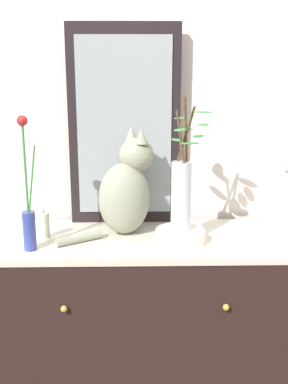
% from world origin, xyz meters
% --- Properties ---
extents(wall_back, '(4.40, 0.08, 2.60)m').
position_xyz_m(wall_back, '(0.00, 0.29, 1.30)').
color(wall_back, silver).
rests_on(wall_back, ground_plane).
extents(sideboard, '(1.28, 0.45, 0.81)m').
position_xyz_m(sideboard, '(0.00, -0.00, 0.41)').
color(sideboard, black).
rests_on(sideboard, ground_plane).
extents(mirror_leaning, '(0.45, 0.03, 0.80)m').
position_xyz_m(mirror_leaning, '(-0.07, 0.19, 1.21)').
color(mirror_leaning, black).
rests_on(mirror_leaning, sideboard).
extents(cat_sitting, '(0.39, 0.29, 0.41)m').
position_xyz_m(cat_sitting, '(-0.07, 0.06, 0.99)').
color(cat_sitting, gray).
rests_on(cat_sitting, sideboard).
extents(vase_slim_green, '(0.06, 0.05, 0.48)m').
position_xyz_m(vase_slim_green, '(-0.41, -0.12, 0.95)').
color(vase_slim_green, '#313F90').
rests_on(vase_slim_green, sideboard).
extents(bowl_porcelain, '(0.18, 0.18, 0.05)m').
position_xyz_m(bowl_porcelain, '(0.13, -0.06, 0.84)').
color(bowl_porcelain, white).
rests_on(bowl_porcelain, sideboard).
extents(vase_glass_clear, '(0.15, 0.22, 0.49)m').
position_xyz_m(vase_glass_clear, '(0.14, -0.06, 1.02)').
color(vase_glass_clear, silver).
rests_on(vase_glass_clear, bowl_porcelain).
extents(candle_pillar, '(0.04, 0.04, 0.11)m').
position_xyz_m(candle_pillar, '(-0.38, 0.00, 0.86)').
color(candle_pillar, beige).
rests_on(candle_pillar, sideboard).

